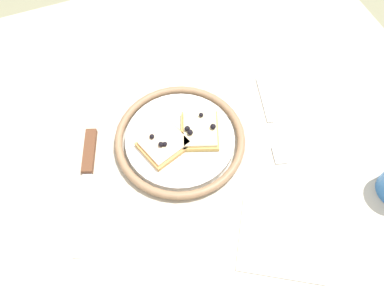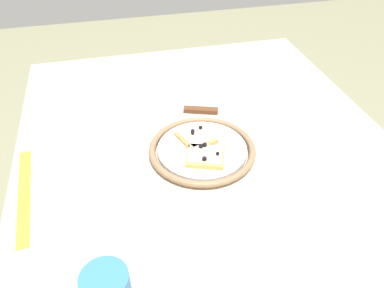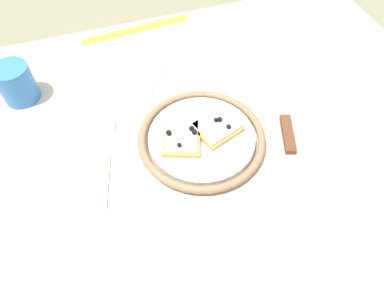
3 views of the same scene
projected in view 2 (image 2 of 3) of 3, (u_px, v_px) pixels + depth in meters
The scene contains 8 objects.
dining_table at pixel (208, 179), 0.94m from camera, with size 1.09×0.88×0.78m.
plate at pixel (202, 150), 0.86m from camera, with size 0.24×0.24×0.02m.
pizza_slice_near at pixel (196, 137), 0.87m from camera, with size 0.10×0.09×0.03m.
pizza_slice_far at pixel (206, 156), 0.82m from camera, with size 0.09×0.10×0.03m.
knife at pixel (188, 110), 1.00m from camera, with size 0.10×0.23×0.01m.
fork at pixel (218, 213), 0.72m from camera, with size 0.07×0.20×0.00m.
measuring_tape at pixel (24, 194), 0.76m from camera, with size 0.28×0.02×0.00m, color yellow.
napkin at pixel (101, 200), 0.75m from camera, with size 0.14×0.13×0.00m, color white.
Camera 2 is at (-0.65, 0.20, 1.34)m, focal length 35.31 mm.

